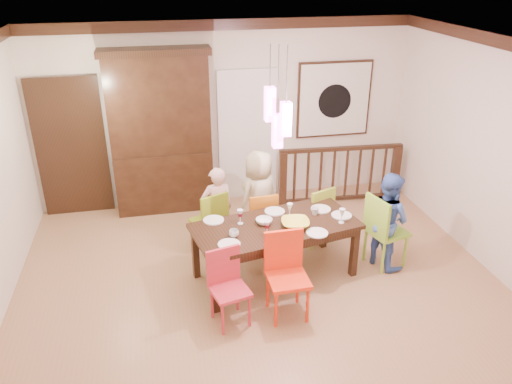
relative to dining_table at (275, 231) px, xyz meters
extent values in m
plane|color=#A2784E|center=(-0.22, -0.05, -0.66)|extent=(6.00, 6.00, 0.00)
plane|color=white|center=(-0.22, -0.05, 2.24)|extent=(6.00, 6.00, 0.00)
plane|color=beige|center=(-0.22, 2.45, 0.79)|extent=(6.00, 0.00, 6.00)
plane|color=beige|center=(2.78, -0.05, 0.79)|extent=(0.00, 5.00, 5.00)
cube|color=black|center=(-2.62, 2.40, 0.39)|extent=(1.04, 0.07, 2.24)
cube|color=silver|center=(0.13, 2.42, 0.39)|extent=(0.97, 0.05, 2.22)
cube|color=black|center=(1.58, 2.42, 0.94)|extent=(1.25, 0.04, 1.25)
cube|color=silver|center=(1.58, 2.40, 0.94)|extent=(1.18, 0.02, 1.18)
cylinder|color=black|center=(1.58, 2.38, 0.92)|extent=(0.56, 0.01, 0.56)
cube|color=#F84AAC|center=(-0.08, 0.05, 1.59)|extent=(0.11, 0.11, 0.38)
cylinder|color=black|center=(-0.08, 0.05, 2.01)|extent=(0.01, 0.01, 0.46)
cube|color=#F84AAC|center=(0.08, -0.05, 1.44)|extent=(0.11, 0.11, 0.38)
cylinder|color=black|center=(0.08, -0.05, 1.93)|extent=(0.01, 0.01, 0.61)
cube|color=#F84AAC|center=(0.00, 0.00, 1.29)|extent=(0.11, 0.11, 0.38)
cylinder|color=black|center=(0.00, 0.00, 1.86)|extent=(0.01, 0.01, 0.76)
cube|color=black|center=(0.00, 0.00, 0.06)|extent=(2.16, 1.30, 0.05)
cube|color=black|center=(-0.93, 0.38, -0.31)|extent=(0.09, 0.09, 0.70)
cube|color=black|center=(0.93, 0.38, -0.31)|extent=(0.09, 0.09, 0.70)
cube|color=black|center=(-0.93, -0.38, -0.31)|extent=(0.09, 0.09, 0.70)
cube|color=black|center=(0.93, -0.38, -0.31)|extent=(0.09, 0.09, 0.70)
cube|color=black|center=(0.00, 0.40, -0.01)|extent=(1.79, 0.40, 0.10)
cube|color=black|center=(0.00, -0.40, -0.01)|extent=(1.79, 0.40, 0.10)
cube|color=#84A11D|center=(-0.74, 0.81, -0.22)|extent=(0.54, 0.54, 0.04)
cube|color=#84A11D|center=(-0.74, 0.81, 0.02)|extent=(0.39, 0.20, 0.45)
cylinder|color=#84A11D|center=(-0.91, 0.64, -0.45)|extent=(0.04, 0.04, 0.43)
cylinder|color=#84A11D|center=(-0.57, 0.64, -0.45)|extent=(0.04, 0.04, 0.43)
cylinder|color=#84A11D|center=(-0.91, 0.97, -0.45)|extent=(0.04, 0.04, 0.43)
cylinder|color=#84A11D|center=(-0.57, 0.97, -0.45)|extent=(0.04, 0.04, 0.43)
cube|color=#BC6615|center=(-0.03, 0.74, -0.24)|extent=(0.42, 0.42, 0.04)
cube|color=#BC6615|center=(-0.03, 0.74, -0.01)|extent=(0.40, 0.06, 0.43)
cylinder|color=#BC6615|center=(-0.19, 0.58, -0.46)|extent=(0.03, 0.03, 0.41)
cylinder|color=#BC6615|center=(0.13, 0.58, -0.46)|extent=(0.03, 0.03, 0.41)
cylinder|color=#BC6615|center=(-0.19, 0.89, -0.46)|extent=(0.03, 0.03, 0.41)
cylinder|color=#BC6615|center=(0.13, 0.89, -0.46)|extent=(0.03, 0.03, 0.41)
cube|color=#96B12B|center=(0.74, 0.72, -0.24)|extent=(0.51, 0.51, 0.04)
cube|color=#96B12B|center=(0.74, 0.72, 0.00)|extent=(0.38, 0.18, 0.44)
cylinder|color=#96B12B|center=(0.58, 0.56, -0.45)|extent=(0.03, 0.03, 0.42)
cylinder|color=#96B12B|center=(0.90, 0.56, -0.45)|extent=(0.03, 0.03, 0.42)
cylinder|color=#96B12B|center=(0.58, 0.88, -0.45)|extent=(0.03, 0.03, 0.42)
cylinder|color=#96B12B|center=(0.90, 0.88, -0.45)|extent=(0.03, 0.03, 0.42)
cube|color=#C02937|center=(-0.70, -0.77, -0.24)|extent=(0.48, 0.48, 0.04)
cube|color=#C02937|center=(-0.70, -0.77, -0.01)|extent=(0.39, 0.13, 0.43)
cylinder|color=#C02937|center=(-0.86, -0.93, -0.46)|extent=(0.03, 0.03, 0.41)
cylinder|color=#C02937|center=(-0.54, -0.93, -0.46)|extent=(0.03, 0.03, 0.41)
cylinder|color=#C02937|center=(-0.86, -0.61, -0.46)|extent=(0.03, 0.03, 0.41)
cylinder|color=#C02937|center=(-0.54, -0.61, -0.46)|extent=(0.03, 0.03, 0.41)
cube|color=red|center=(-0.05, -0.77, -0.18)|extent=(0.46, 0.46, 0.04)
cube|color=red|center=(-0.05, -0.77, 0.08)|extent=(0.45, 0.05, 0.49)
cylinder|color=red|center=(-0.23, -0.96, -0.43)|extent=(0.04, 0.04, 0.47)
cylinder|color=red|center=(0.13, -0.96, -0.43)|extent=(0.04, 0.04, 0.47)
cylinder|color=red|center=(-0.23, -0.59, -0.43)|extent=(0.04, 0.04, 0.47)
cylinder|color=red|center=(0.13, -0.59, -0.43)|extent=(0.04, 0.04, 0.47)
cube|color=#86C131|center=(1.49, -0.02, -0.18)|extent=(0.55, 0.55, 0.04)
cube|color=#86C131|center=(1.49, -0.02, 0.09)|extent=(0.16, 0.45, 0.50)
cylinder|color=#86C131|center=(1.31, -0.20, -0.43)|extent=(0.04, 0.04, 0.47)
cylinder|color=#86C131|center=(1.68, -0.20, -0.43)|extent=(0.04, 0.04, 0.47)
cylinder|color=#86C131|center=(1.31, 0.16, -0.43)|extent=(0.04, 0.04, 0.47)
cylinder|color=#86C131|center=(1.68, 0.16, -0.43)|extent=(0.04, 0.04, 0.47)
cube|color=black|center=(-1.26, 2.23, -0.18)|extent=(1.51, 0.44, 0.97)
cube|color=black|center=(-1.26, 2.25, 1.06)|extent=(1.51, 0.40, 1.51)
cube|color=black|center=(-1.26, 2.44, 1.06)|extent=(1.29, 0.02, 1.29)
cube|color=black|center=(-1.26, 2.25, 1.84)|extent=(1.62, 0.44, 0.10)
cube|color=black|center=(0.61, 1.90, -0.20)|extent=(0.13, 0.13, 0.92)
cube|color=black|center=(2.53, 1.90, -0.20)|extent=(0.13, 0.13, 0.92)
cube|color=black|center=(1.57, 1.90, 0.27)|extent=(2.04, 0.20, 0.06)
cube|color=black|center=(1.57, 1.90, -0.61)|extent=(1.92, 0.17, 0.05)
imported|color=beige|center=(-0.61, 0.84, -0.06)|extent=(0.48, 0.35, 1.21)
imported|color=#BEB790|center=(-0.01, 0.90, 0.02)|extent=(0.80, 0.72, 1.37)
imported|color=#436ABE|center=(1.48, 0.00, -0.01)|extent=(0.70, 0.77, 1.30)
imported|color=yellow|center=(0.22, -0.10, 0.13)|extent=(0.38, 0.38, 0.08)
imported|color=white|center=(-0.13, 0.05, 0.12)|extent=(0.23, 0.23, 0.06)
imported|color=silver|center=(-0.55, -0.19, 0.13)|extent=(0.14, 0.14, 0.09)
imported|color=silver|center=(0.55, 0.15, 0.13)|extent=(0.12, 0.12, 0.09)
cylinder|color=white|center=(-0.73, 0.25, 0.09)|extent=(0.26, 0.26, 0.01)
cylinder|color=white|center=(0.07, 0.33, 0.09)|extent=(0.26, 0.26, 0.01)
cylinder|color=white|center=(0.67, 0.27, 0.09)|extent=(0.26, 0.26, 0.01)
cylinder|color=white|center=(-0.63, -0.36, 0.09)|extent=(0.26, 0.26, 0.01)
cylinder|color=white|center=(0.43, -0.32, 0.09)|extent=(0.26, 0.26, 0.01)
cylinder|color=white|center=(0.87, 0.05, 0.09)|extent=(0.26, 0.26, 0.01)
cube|color=#D83359|center=(-0.11, -0.35, 0.09)|extent=(0.18, 0.14, 0.01)
camera|label=1|loc=(-1.34, -5.20, 3.06)|focal=35.00mm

